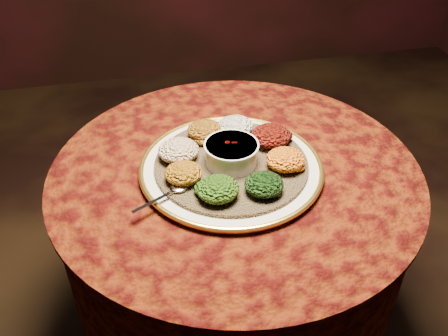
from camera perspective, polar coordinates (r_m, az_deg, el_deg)
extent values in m
plane|color=black|center=(1.83, 0.96, -18.49)|extent=(4.00, 4.00, 0.00)
cylinder|color=black|center=(1.82, 0.97, -18.14)|extent=(0.44, 0.44, 0.04)
cylinder|color=black|center=(1.56, 1.09, -11.57)|extent=(0.12, 0.12, 0.68)
cylinder|color=black|center=(1.31, 1.28, -1.27)|extent=(0.80, 0.80, 0.04)
cylinder|color=#4B1706|center=(1.40, 1.20, -5.86)|extent=(0.93, 0.93, 0.34)
cylinder|color=#4B1706|center=(1.29, 1.30, -0.34)|extent=(0.96, 0.96, 0.01)
cylinder|color=beige|center=(1.27, 0.83, -0.07)|extent=(0.50, 0.50, 0.02)
torus|color=gold|center=(1.27, 0.83, 0.18)|extent=(0.47, 0.47, 0.01)
cylinder|color=olive|center=(1.27, 0.83, 0.43)|extent=(0.44, 0.44, 0.01)
cylinder|color=silver|center=(1.24, 0.84, 1.66)|extent=(0.13, 0.13, 0.06)
cylinder|color=silver|center=(1.23, 0.86, 2.61)|extent=(0.14, 0.14, 0.01)
cylinder|color=#550404|center=(1.23, 0.85, 2.30)|extent=(0.11, 0.11, 0.01)
ellipsoid|color=silver|center=(1.18, -5.22, -2.33)|extent=(0.04, 0.03, 0.01)
cube|color=silver|center=(1.15, -8.02, -3.80)|extent=(0.11, 0.06, 0.00)
ellipsoid|color=white|center=(1.36, 1.32, 4.82)|extent=(0.10, 0.09, 0.05)
ellipsoid|color=black|center=(1.32, 5.38, 3.69)|extent=(0.10, 0.10, 0.05)
ellipsoid|color=#C77810|center=(1.24, 7.03, 0.98)|extent=(0.10, 0.09, 0.05)
ellipsoid|color=black|center=(1.16, 4.60, -1.87)|extent=(0.09, 0.09, 0.04)
ellipsoid|color=#8F3B09|center=(1.14, -0.70, -2.41)|extent=(0.10, 0.09, 0.05)
ellipsoid|color=#A35E0E|center=(1.20, -4.66, -0.58)|extent=(0.09, 0.09, 0.04)
ellipsoid|color=maroon|center=(1.27, -5.22, 2.03)|extent=(0.10, 0.10, 0.05)
ellipsoid|color=#865510|center=(1.34, -2.20, 4.36)|extent=(0.09, 0.09, 0.05)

